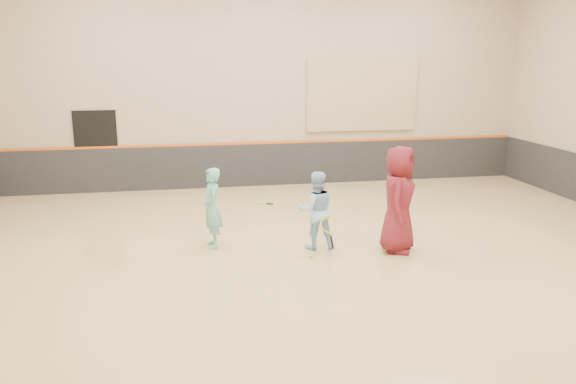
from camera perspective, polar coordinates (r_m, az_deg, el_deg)
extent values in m
cube|color=tan|center=(10.35, 2.56, -7.16)|extent=(15.00, 12.00, 0.20)
cube|color=tan|center=(15.60, -2.48, 11.52)|extent=(15.00, 0.02, 6.00)
cube|color=tan|center=(4.12, 22.60, 4.59)|extent=(15.00, 0.02, 6.00)
cube|color=#232326|center=(15.83, -2.37, 2.80)|extent=(14.90, 0.04, 1.20)
cube|color=#D85914|center=(15.71, -2.39, 5.01)|extent=(14.90, 0.03, 0.06)
cube|color=tan|center=(16.21, 7.56, 9.73)|extent=(3.20, 0.08, 2.00)
cube|color=black|center=(15.75, -18.85, 3.87)|extent=(1.10, 0.05, 2.20)
imported|color=#70C2BF|center=(10.74, -7.72, -1.62)|extent=(0.40, 0.58, 1.54)
imported|color=#9CCBF1|center=(10.60, 2.86, -1.86)|extent=(0.74, 0.59, 1.49)
imported|color=maroon|center=(10.56, 11.17, -0.74)|extent=(1.01, 1.16, 2.00)
sphere|color=#D9EA36|center=(10.28, 2.33, -6.51)|extent=(0.07, 0.07, 0.07)
sphere|color=yellow|center=(10.48, 11.97, 0.57)|extent=(0.07, 0.07, 0.07)
sphere|color=gold|center=(13.22, -7.96, -2.03)|extent=(0.07, 0.07, 0.07)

